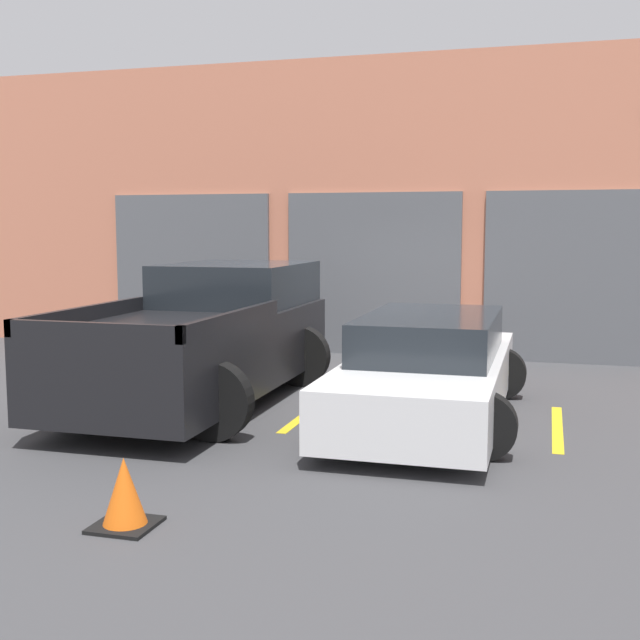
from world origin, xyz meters
The scene contains 8 objects.
ground_plane centered at (0.00, 0.00, 0.00)m, with size 28.00×28.00×0.00m, color #3D3D3F.
shophouse_building centered at (-0.01, 3.29, 2.59)m, with size 16.96×0.68×5.28m.
pickup_truck centered at (-1.49, -1.41, 0.85)m, with size 2.64×5.03×1.78m.
sedan_white centered at (1.49, -1.64, 0.60)m, with size 2.19×4.77×1.26m.
parking_stripe_far_left centered at (-2.98, -1.67, 0.00)m, with size 0.12×2.20×0.01m, color gold.
parking_stripe_left centered at (0.00, -1.67, 0.00)m, with size 0.12×2.20×0.01m, color gold.
parking_stripe_centre centered at (2.98, -1.67, 0.00)m, with size 0.12×2.20×0.01m, color gold.
traffic_cone centered at (-0.25, -5.75, 0.25)m, with size 0.47×0.47×0.55m.
Camera 1 is at (2.82, -11.06, 2.31)m, focal length 45.00 mm.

